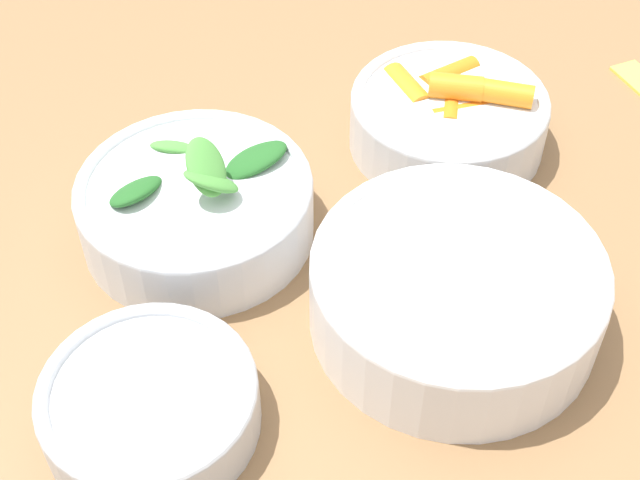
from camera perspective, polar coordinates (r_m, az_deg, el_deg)
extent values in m
cube|color=olive|center=(0.68, 1.72, -1.10)|extent=(1.34, 0.81, 0.03)
cube|color=brown|center=(1.45, 7.51, 8.43)|extent=(0.06, 0.06, 0.73)
cylinder|color=silver|center=(0.75, 8.15, 7.48)|extent=(0.16, 0.16, 0.05)
torus|color=silver|center=(0.73, 8.34, 8.87)|extent=(0.16, 0.16, 0.01)
cylinder|color=orange|center=(0.73, 9.05, 7.89)|extent=(0.02, 0.05, 0.02)
cylinder|color=orange|center=(0.75, 5.54, 9.47)|extent=(0.05, 0.03, 0.02)
cylinder|color=orange|center=(0.74, 8.37, 8.47)|extent=(0.06, 0.04, 0.02)
cylinder|color=orange|center=(0.77, 8.25, 10.33)|extent=(0.03, 0.06, 0.02)
cylinder|color=orange|center=(0.74, 11.39, 9.26)|extent=(0.04, 0.06, 0.02)
cylinder|color=orange|center=(0.74, 8.69, 9.64)|extent=(0.04, 0.05, 0.02)
cylinder|color=silver|center=(0.67, -7.90, 1.94)|extent=(0.17, 0.17, 0.05)
torus|color=silver|center=(0.65, -8.11, 3.43)|extent=(0.17, 0.17, 0.01)
ellipsoid|color=#4C933D|center=(0.63, -7.30, 4.68)|extent=(0.05, 0.03, 0.04)
ellipsoid|color=#3D8433|center=(0.69, -5.26, 5.94)|extent=(0.04, 0.05, 0.02)
ellipsoid|color=#4C933D|center=(0.70, -8.67, 5.82)|extent=(0.04, 0.06, 0.04)
ellipsoid|color=#235B23|center=(0.67, -4.40, 5.05)|extent=(0.05, 0.06, 0.03)
ellipsoid|color=#235B23|center=(0.66, -11.69, 3.10)|extent=(0.06, 0.06, 0.04)
ellipsoid|color=#4C933D|center=(0.63, -6.97, 3.74)|extent=(0.03, 0.05, 0.04)
cylinder|color=white|center=(0.61, 8.65, -3.44)|extent=(0.20, 0.20, 0.06)
torus|color=white|center=(0.58, 8.95, -1.64)|extent=(0.20, 0.20, 0.01)
cylinder|color=#936042|center=(0.61, 8.56, -3.97)|extent=(0.18, 0.18, 0.03)
ellipsoid|color=#A36B4C|center=(0.61, 11.21, -1.65)|extent=(0.01, 0.01, 0.01)
ellipsoid|color=#A36B4C|center=(0.64, 3.91, 1.68)|extent=(0.01, 0.01, 0.01)
ellipsoid|color=#8E5B3D|center=(0.65, 5.35, 2.76)|extent=(0.01, 0.01, 0.01)
ellipsoid|color=#A36B4C|center=(0.58, 7.05, -3.81)|extent=(0.01, 0.01, 0.01)
ellipsoid|color=#AD7551|center=(0.55, 11.77, -8.52)|extent=(0.01, 0.01, 0.01)
ellipsoid|color=#A36B4C|center=(0.59, 9.81, -4.04)|extent=(0.01, 0.01, 0.01)
ellipsoid|color=#AD7551|center=(0.65, 9.46, 2.83)|extent=(0.01, 0.01, 0.01)
ellipsoid|color=#A36B4C|center=(0.55, 2.59, -6.45)|extent=(0.01, 0.01, 0.01)
ellipsoid|color=#A36B4C|center=(0.61, 8.34, -0.21)|extent=(0.01, 0.01, 0.01)
ellipsoid|color=#A36B4C|center=(0.60, 8.79, -2.86)|extent=(0.01, 0.01, 0.01)
ellipsoid|color=#8E5B3D|center=(0.64, 4.50, 2.52)|extent=(0.01, 0.01, 0.01)
ellipsoid|color=#A36B4C|center=(0.64, 13.87, 1.22)|extent=(0.01, 0.01, 0.01)
ellipsoid|color=#AD7551|center=(0.61, 1.21, -0.18)|extent=(0.01, 0.01, 0.01)
ellipsoid|color=#8E5B3D|center=(0.58, 13.35, -5.08)|extent=(0.01, 0.01, 0.01)
cylinder|color=#E0A88E|center=(0.60, 3.68, -0.36)|extent=(0.02, 0.02, 0.01)
cylinder|color=tan|center=(0.55, 9.18, -7.18)|extent=(0.03, 0.03, 0.01)
cylinder|color=silver|center=(0.57, -10.79, -10.45)|extent=(0.14, 0.14, 0.04)
torus|color=silver|center=(0.55, -11.04, -9.43)|extent=(0.14, 0.14, 0.01)
cube|color=tan|center=(0.56, -12.97, -11.41)|extent=(0.05, 0.04, 0.02)
cube|color=tan|center=(0.55, -11.21, -10.74)|extent=(0.06, 0.06, 0.01)
cube|color=tan|center=(0.55, -9.66, -10.59)|extent=(0.05, 0.05, 0.01)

